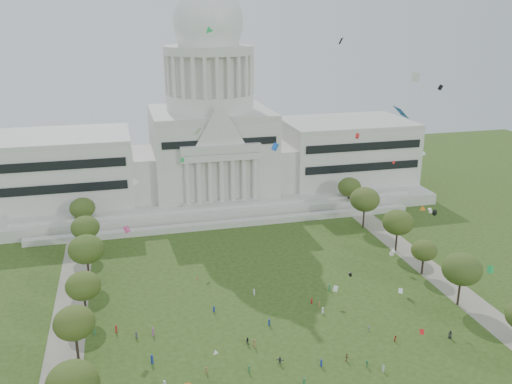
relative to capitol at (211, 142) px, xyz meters
name	(u,v)px	position (x,y,z in m)	size (l,w,h in m)	color
ground	(312,376)	(0.00, -113.59, -22.30)	(400.00, 400.00, 0.00)	#304816
capitol	(211,142)	(0.00, 0.00, 0.00)	(160.00, 64.50, 91.30)	beige
path_left	(68,328)	(-48.00, -83.59, -22.28)	(8.00, 160.00, 0.04)	gray
path_right	(442,280)	(48.00, -83.59, -22.28)	(8.00, 160.00, 0.04)	gray
row_tree_l_1	(72,383)	(-44.07, -116.55, -13.34)	(8.86, 8.86, 12.59)	black
row_tree_l_2	(74,323)	(-45.04, -96.29, -13.79)	(8.42, 8.42, 11.97)	black
row_tree_r_2	(462,269)	(44.17, -96.15, -12.64)	(9.55, 9.55, 13.58)	black
row_tree_l_3	(83,286)	(-44.09, -79.67, -14.09)	(8.12, 8.12, 11.55)	black
row_tree_r_3	(424,250)	(44.40, -79.10, -15.21)	(7.01, 7.01, 9.98)	black
row_tree_l_4	(86,249)	(-44.08, -61.17, -12.90)	(9.29, 9.29, 13.21)	black
row_tree_r_4	(398,222)	(44.76, -63.55, -13.01)	(9.19, 9.19, 13.06)	black
row_tree_l_5	(85,228)	(-45.22, -42.58, -13.88)	(8.33, 8.33, 11.85)	black
row_tree_r_5	(365,199)	(43.49, -43.40, -12.37)	(9.82, 9.82, 13.96)	black
row_tree_l_6	(82,208)	(-46.87, -24.45, -14.02)	(8.19, 8.19, 11.64)	black
row_tree_r_6	(350,187)	(45.96, -25.46, -13.79)	(8.42, 8.42, 11.97)	black
person_0	(450,334)	(33.93, -108.61, -21.34)	(0.93, 0.61, 1.91)	#26262B
person_2	(396,339)	(21.68, -106.81, -21.54)	(0.73, 0.45, 1.51)	#B21E1E
person_3	(367,363)	(11.71, -113.51, -21.47)	(1.07, 0.55, 1.66)	#33723F
person_4	(347,357)	(8.49, -110.78, -21.35)	(1.11, 0.61, 1.90)	olive
person_5	(280,361)	(-5.07, -108.37, -21.43)	(1.60, 0.63, 1.73)	#4C4C51
person_8	(247,341)	(-9.87, -99.83, -21.46)	(0.81, 0.50, 1.67)	#26262B
person_9	(383,368)	(14.30, -115.57, -21.50)	(1.02, 0.53, 1.58)	#33723F
person_10	(369,328)	(17.91, -101.41, -21.53)	(0.89, 0.49, 1.53)	silver
distant_crowd	(220,344)	(-15.83, -99.47, -21.45)	(58.71, 39.63, 1.94)	#33723F
kite_swarm	(307,237)	(0.94, -105.55, 4.11)	(80.12, 106.10, 63.12)	red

